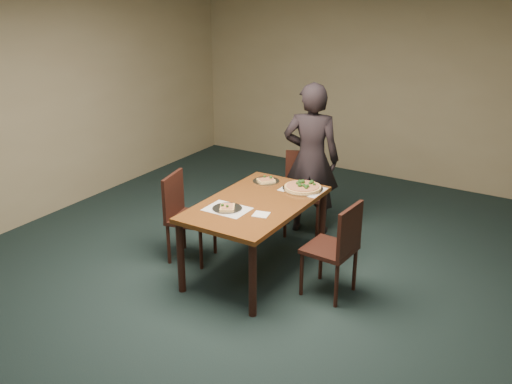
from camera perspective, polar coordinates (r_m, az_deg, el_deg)
The scene contains 13 objects.
ground at distance 5.33m, azimuth -2.82°, elevation -10.68°, with size 8.00×8.00×0.00m, color black.
room_shell at distance 4.65m, azimuth -3.20°, elevation 7.83°, with size 8.00×8.00×8.00m.
dining_table at distance 5.49m, azimuth -0.00°, elevation -1.87°, with size 0.90×1.50×0.75m.
chair_far at distance 6.51m, azimuth 4.72°, elevation 0.50°, with size 0.56×0.56×0.91m.
chair_left at distance 5.87m, azimuth -7.22°, elevation -1.98°, with size 0.50×0.50×0.91m.
chair_right at distance 5.20m, azimuth 8.15°, elevation -5.25°, with size 0.45×0.45×0.91m.
diner at distance 6.37m, azimuth 5.53°, elevation 3.28°, with size 0.63×0.41×1.72m, color black.
placemat_main at distance 5.79m, azimuth 4.69°, elevation 0.28°, with size 0.42×0.32×0.00m, color white.
placemat_near at distance 5.30m, azimuth -2.89°, elevation -1.72°, with size 0.40×0.30×0.00m, color white.
pizza_pan at distance 5.78m, azimuth 4.72°, elevation 0.50°, with size 0.41×0.41×0.07m.
slice_plate_near at distance 5.29m, azimuth -2.90°, elevation -1.60°, with size 0.28×0.28×0.06m.
slice_plate_far at distance 5.98m, azimuth 1.03°, elevation 1.15°, with size 0.28×0.28×0.06m.
napkin at distance 5.17m, azimuth 0.51°, elevation -2.26°, with size 0.14×0.14×0.01m, color white.
Camera 1 is at (2.58, -3.71, 2.82)m, focal length 40.00 mm.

